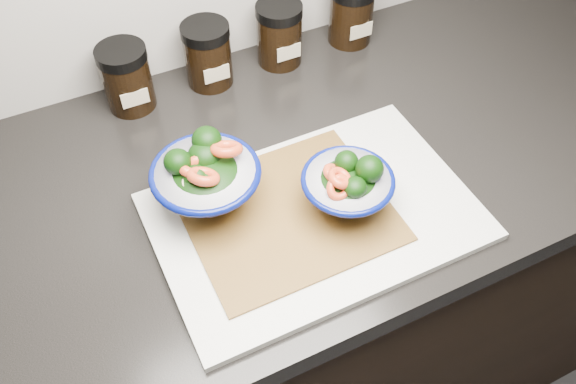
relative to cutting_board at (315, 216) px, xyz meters
name	(u,v)px	position (x,y,z in m)	size (l,w,h in m)	color
cabinet	(278,318)	(-0.01, 0.12, -0.48)	(3.43, 0.58, 0.86)	black
countertop	(275,177)	(-0.01, 0.12, -0.03)	(3.50, 0.60, 0.04)	black
cutting_board	(315,216)	(0.00, 0.00, 0.00)	(0.45, 0.30, 0.01)	silver
bamboo_mat	(288,213)	(-0.03, 0.02, 0.01)	(0.28, 0.24, 0.00)	olive
bowl_left	(206,180)	(-0.13, 0.08, 0.06)	(0.15, 0.15, 0.11)	white
bowl_right	(348,187)	(0.05, -0.01, 0.05)	(0.13, 0.13, 0.09)	white
spice_jar_a	(127,78)	(-0.16, 0.36, 0.05)	(0.08, 0.08, 0.11)	black
spice_jar_b	(208,54)	(-0.02, 0.36, 0.05)	(0.08, 0.08, 0.11)	black
spice_jar_c	(279,34)	(0.11, 0.36, 0.05)	(0.08, 0.08, 0.11)	black
spice_jar_d	(351,13)	(0.26, 0.36, 0.05)	(0.08, 0.08, 0.11)	black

